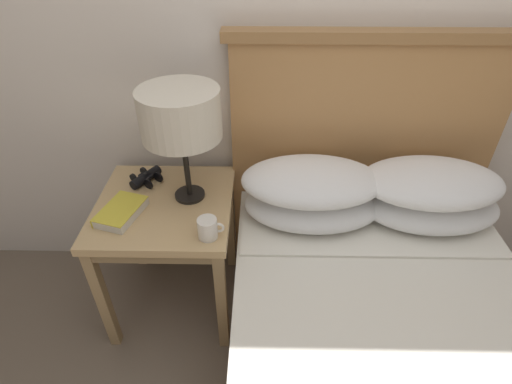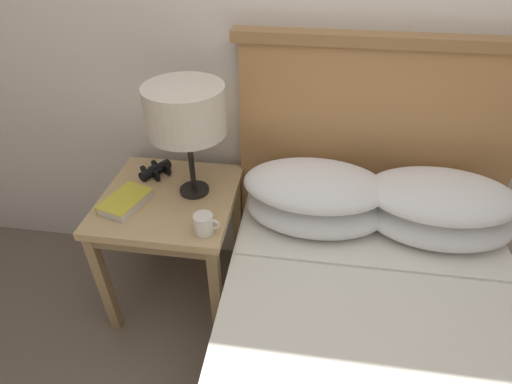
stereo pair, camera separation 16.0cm
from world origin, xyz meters
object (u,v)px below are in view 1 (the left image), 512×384
at_px(binoculars_pair, 146,177).
at_px(table_lamp, 180,115).
at_px(book_on_nightstand, 121,212).
at_px(nightstand, 166,218).
at_px(bed, 383,346).
at_px(coffee_mug, 208,228).

bearing_deg(binoculars_pair, table_lamp, -26.15).
bearing_deg(book_on_nightstand, nightstand, 29.12).
bearing_deg(binoculars_pair, nightstand, -55.16).
distance_m(nightstand, book_on_nightstand, 0.21).
bearing_deg(bed, book_on_nightstand, 159.71).
relative_size(table_lamp, binoculars_pair, 3.08).
bearing_deg(nightstand, table_lamp, 25.68).
relative_size(book_on_nightstand, coffee_mug, 2.36).
bearing_deg(book_on_nightstand, binoculars_pair, 79.32).
height_order(bed, binoculars_pair, bed).
height_order(bed, table_lamp, bed).
xyz_separation_m(bed, table_lamp, (-0.78, 0.52, 0.69)).
bearing_deg(table_lamp, nightstand, -154.32).
xyz_separation_m(nightstand, coffee_mug, (0.22, -0.21, 0.13)).
xyz_separation_m(table_lamp, book_on_nightstand, (-0.26, -0.14, -0.37)).
xyz_separation_m(bed, coffee_mug, (-0.67, 0.26, 0.35)).
xyz_separation_m(nightstand, bed, (0.89, -0.47, -0.22)).
bearing_deg(binoculars_pair, book_on_nightstand, -100.68).
relative_size(book_on_nightstand, binoculars_pair, 1.53).
height_order(nightstand, binoculars_pair, binoculars_pair).
xyz_separation_m(table_lamp, binoculars_pair, (-0.22, 0.11, -0.36)).
bearing_deg(bed, binoculars_pair, 147.69).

